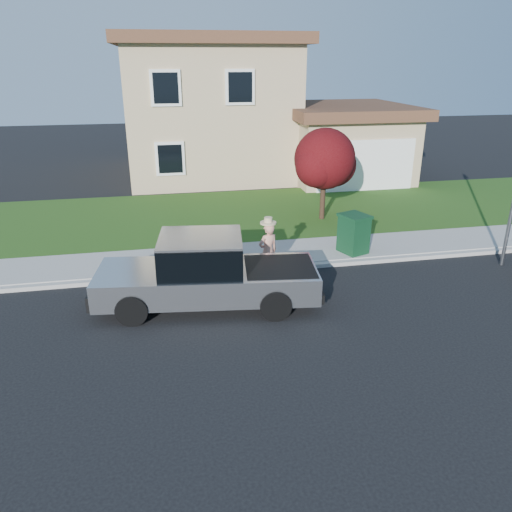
{
  "coord_description": "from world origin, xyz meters",
  "views": [
    {
      "loc": [
        -2.75,
        -10.15,
        5.79
      ],
      "look_at": [
        -0.52,
        1.16,
        1.2
      ],
      "focal_mm": 35.0,
      "sensor_mm": 36.0,
      "label": 1
    }
  ],
  "objects_px": {
    "pickup_truck": "(206,274)",
    "trash_bin": "(354,233)",
    "woman": "(268,251)",
    "ornamental_tree": "(325,162)"
  },
  "relations": [
    {
      "from": "ornamental_tree",
      "to": "trash_bin",
      "type": "bearing_deg",
      "value": -93.77
    },
    {
      "from": "pickup_truck",
      "to": "woman",
      "type": "xyz_separation_m",
      "value": [
        1.82,
        1.23,
        0.01
      ]
    },
    {
      "from": "ornamental_tree",
      "to": "trash_bin",
      "type": "height_order",
      "value": "ornamental_tree"
    },
    {
      "from": "woman",
      "to": "ornamental_tree",
      "type": "height_order",
      "value": "ornamental_tree"
    },
    {
      "from": "woman",
      "to": "ornamental_tree",
      "type": "xyz_separation_m",
      "value": [
        3.21,
        4.85,
        1.4
      ]
    },
    {
      "from": "trash_bin",
      "to": "woman",
      "type": "bearing_deg",
      "value": -178.81
    },
    {
      "from": "woman",
      "to": "ornamental_tree",
      "type": "distance_m",
      "value": 5.98
    },
    {
      "from": "woman",
      "to": "trash_bin",
      "type": "height_order",
      "value": "woman"
    },
    {
      "from": "ornamental_tree",
      "to": "trash_bin",
      "type": "distance_m",
      "value": 3.98
    },
    {
      "from": "pickup_truck",
      "to": "trash_bin",
      "type": "relative_size",
      "value": 4.72
    }
  ]
}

